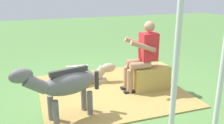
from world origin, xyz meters
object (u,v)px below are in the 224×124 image
Objects in this scene: pony_lying at (79,76)px; tent_pole_left at (224,58)px; person_seated at (143,53)px; hay_bale at (149,78)px; tent_pole_mid at (176,65)px; pony_standing at (64,85)px; soda_bottle at (165,76)px.

tent_pole_left reaches higher than pony_lying.
pony_lying is (1.11, -0.67, -0.56)m from person_seated.
tent_pole_mid is (0.87, 2.12, 0.99)m from hay_bale.
pony_standing is 0.98× the size of pony_lying.
pony_lying is 0.55× the size of tent_pole_mid.
hay_bale is at bearing 24.82° from soda_bottle.
pony_standing reaches higher than hay_bale.
pony_lying is at bearing -28.13° from hay_bale.
tent_pole_left reaches higher than pony_standing.
tent_pole_mid reaches higher than soda_bottle.
pony_lying is 1.82m from soda_bottle.
pony_lying is at bearing -69.73° from tent_pole_left.
pony_standing is at bearing 69.98° from pony_lying.
soda_bottle is at bearing -120.07° from tent_pole_mid.
tent_pole_left is (0.74, 2.31, 1.10)m from soda_bottle.
person_seated reaches higher than soda_bottle.
tent_pole_mid reaches higher than hay_bale.
tent_pole_left is at bearing 87.58° from person_seated.
person_seated is 0.55× the size of tent_pole_mid.
pony_lying is at bearing -14.42° from soda_bottle.
person_seated is 0.55× the size of tent_pole_left.
hay_bale is at bearing -159.83° from pony_standing.
person_seated is (0.16, -0.01, 0.51)m from hay_bale.
soda_bottle is at bearing -161.43° from person_seated.
person_seated is 1.41m from pony_lying.
tent_pole_mid is (-0.89, 1.47, 0.66)m from pony_standing.
soda_bottle is 2.67m from tent_pole_left.
tent_pole_mid is at bearing 98.32° from pony_lying.
tent_pole_mid is at bearing 71.73° from person_seated.
person_seated reaches higher than pony_lying.
person_seated is 1.01× the size of pony_lying.
pony_standing is 0.54× the size of tent_pole_mid.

